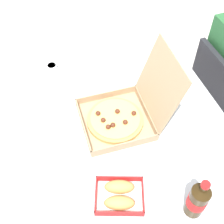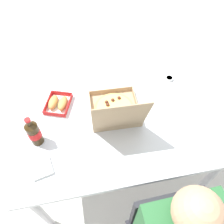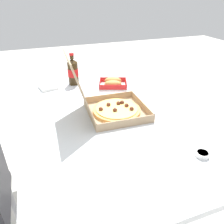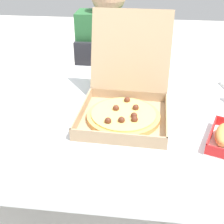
{
  "view_description": "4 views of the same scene",
  "coord_description": "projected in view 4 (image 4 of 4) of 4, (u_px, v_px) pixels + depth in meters",
  "views": [
    {
      "loc": [
        0.84,
        -0.35,
        1.91
      ],
      "look_at": [
        -0.04,
        -0.05,
        0.75
      ],
      "focal_mm": 49.63,
      "sensor_mm": 36.0,
      "label": 1
    },
    {
      "loc": [
        0.2,
        0.83,
        1.9
      ],
      "look_at": [
        0.03,
        -0.03,
        0.75
      ],
      "focal_mm": 35.41,
      "sensor_mm": 36.0,
      "label": 2
    },
    {
      "loc": [
        -0.98,
        0.33,
        1.35
      ],
      "look_at": [
        -0.03,
        -0.01,
        0.77
      ],
      "focal_mm": 34.96,
      "sensor_mm": 36.0,
      "label": 3
    },
    {
      "loc": [
        0.08,
        -0.94,
        1.29
      ],
      "look_at": [
        -0.03,
        -0.04,
        0.76
      ],
      "focal_mm": 46.05,
      "sensor_mm": 36.0,
      "label": 4
    }
  ],
  "objects": [
    {
      "name": "paper_menu",
      "position": [
        16.0,
        86.0,
        1.29
      ],
      "size": [
        0.25,
        0.21,
        0.0
      ],
      "primitive_type": "cube",
      "rotation": [
        0.0,
        0.0,
        0.31
      ],
      "color": "white",
      "rests_on": "dining_table"
    },
    {
      "name": "chair",
      "position": [
        109.0,
        91.0,
        1.84
      ],
      "size": [
        0.41,
        0.41,
        0.83
      ],
      "color": "#232328",
      "rests_on": "ground_plane"
    },
    {
      "name": "diner_person",
      "position": [
        110.0,
        57.0,
        1.78
      ],
      "size": [
        0.36,
        0.41,
        1.15
      ],
      "color": "#333847",
      "rests_on": "ground_plane"
    },
    {
      "name": "pizza_box_open",
      "position": [
        125.0,
        103.0,
        1.05
      ],
      "size": [
        0.33,
        0.42,
        0.35
      ],
      "color": "tan",
      "rests_on": "dining_table"
    },
    {
      "name": "dining_table",
      "position": [
        121.0,
        129.0,
        1.13
      ],
      "size": [
        1.33,
        0.92,
        0.74
      ],
      "color": "silver",
      "rests_on": "ground_plane"
    }
  ]
}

